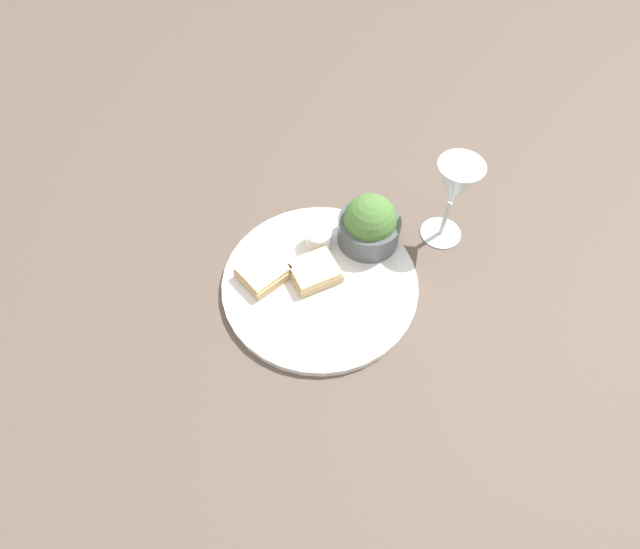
% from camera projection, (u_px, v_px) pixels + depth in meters
% --- Properties ---
extents(ground_plane, '(4.00, 4.00, 0.00)m').
position_uv_depth(ground_plane, '(320.00, 286.00, 0.85)').
color(ground_plane, brown).
extents(dinner_plate, '(0.33, 0.33, 0.01)m').
position_uv_depth(dinner_plate, '(320.00, 283.00, 0.85)').
color(dinner_plate, white).
rests_on(dinner_plate, ground_plane).
extents(salad_bowl, '(0.11, 0.11, 0.10)m').
position_uv_depth(salad_bowl, '(369.00, 225.00, 0.86)').
color(salad_bowl, '#4C5156').
rests_on(salad_bowl, dinner_plate).
extents(sauce_ramekin, '(0.05, 0.05, 0.04)m').
position_uv_depth(sauce_ramekin, '(320.00, 237.00, 0.87)').
color(sauce_ramekin, white).
rests_on(sauce_ramekin, dinner_plate).
extents(cheese_toast_near, '(0.10, 0.09, 0.03)m').
position_uv_depth(cheese_toast_near, '(314.00, 271.00, 0.84)').
color(cheese_toast_near, tan).
rests_on(cheese_toast_near, dinner_plate).
extents(cheese_toast_far, '(0.10, 0.10, 0.03)m').
position_uv_depth(cheese_toast_far, '(264.00, 272.00, 0.84)').
color(cheese_toast_far, tan).
rests_on(cheese_toast_far, dinner_plate).
extents(wine_glass, '(0.08, 0.08, 0.17)m').
position_uv_depth(wine_glass, '(455.00, 188.00, 0.82)').
color(wine_glass, silver).
rests_on(wine_glass, ground_plane).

